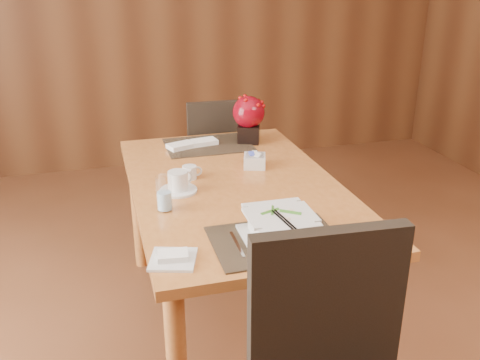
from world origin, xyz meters
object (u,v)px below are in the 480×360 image
object	(u,v)px
soup_setting	(280,227)
sugar_caddy	(255,161)
coffee_cup	(178,183)
berry_decor	(249,116)
bread_plate	(173,259)
creamer_jug	(190,172)
far_chair	(220,162)
water_glass	(164,193)
dining_table	(235,203)

from	to	relation	value
soup_setting	sugar_caddy	bearing A→B (deg)	80.60
coffee_cup	berry_decor	world-z (taller)	berry_decor
coffee_cup	bread_plate	bearing A→B (deg)	-101.28
coffee_cup	sugar_caddy	xyz separation A→B (m)	(0.40, 0.19, -0.01)
creamer_jug	far_chair	size ratio (longest dim) A/B	0.09
water_glass	coffee_cup	bearing A→B (deg)	64.26
dining_table	far_chair	xyz separation A→B (m)	(0.14, 0.89, -0.13)
creamer_jug	water_glass	bearing A→B (deg)	-114.59
berry_decor	creamer_jug	bearing A→B (deg)	-132.96
dining_table	creamer_jug	world-z (taller)	creamer_jug
sugar_caddy	berry_decor	xyz separation A→B (m)	(0.08, 0.38, 0.11)
dining_table	sugar_caddy	xyz separation A→B (m)	(0.14, 0.17, 0.13)
coffee_cup	dining_table	bearing A→B (deg)	4.71
water_glass	bread_plate	distance (m)	0.40
far_chair	creamer_jug	bearing A→B (deg)	69.59
berry_decor	far_chair	distance (m)	0.51
berry_decor	bread_plate	distance (m)	1.29
dining_table	coffee_cup	bearing A→B (deg)	-175.29
far_chair	bread_plate	bearing A→B (deg)	73.11
far_chair	water_glass	bearing A→B (deg)	68.28
water_glass	bread_plate	bearing A→B (deg)	-94.42
coffee_cup	berry_decor	size ratio (longest dim) A/B	0.63
creamer_jug	bread_plate	world-z (taller)	creamer_jug
dining_table	creamer_jug	distance (m)	0.25
water_glass	bread_plate	world-z (taller)	water_glass
creamer_jug	bread_plate	xyz separation A→B (m)	(-0.19, -0.70, -0.03)
coffee_cup	water_glass	world-z (taller)	water_glass
dining_table	water_glass	bearing A→B (deg)	-150.65
dining_table	soup_setting	distance (m)	0.57
water_glass	creamer_jug	xyz separation A→B (m)	(0.16, 0.30, -0.04)
coffee_cup	bread_plate	size ratio (longest dim) A/B	1.09
dining_table	far_chair	bearing A→B (deg)	80.98
bread_plate	far_chair	bearing A→B (deg)	70.90
sugar_caddy	far_chair	xyz separation A→B (m)	(-0.00, 0.72, -0.26)
soup_setting	water_glass	world-z (taller)	water_glass
sugar_caddy	water_glass	bearing A→B (deg)	-142.93
sugar_caddy	far_chair	bearing A→B (deg)	90.07
soup_setting	berry_decor	bearing A→B (deg)	79.92
creamer_jug	far_chair	bearing A→B (deg)	69.96
far_chair	coffee_cup	bearing A→B (deg)	68.62
water_glass	berry_decor	xyz separation A→B (m)	(0.56, 0.74, 0.07)
soup_setting	water_glass	size ratio (longest dim) A/B	1.79
coffee_cup	sugar_caddy	world-z (taller)	coffee_cup
coffee_cup	far_chair	world-z (taller)	far_chair
water_glass	sugar_caddy	distance (m)	0.61
dining_table	creamer_jug	xyz separation A→B (m)	(-0.18, 0.11, 0.13)
sugar_caddy	berry_decor	bearing A→B (deg)	77.88
dining_table	berry_decor	xyz separation A→B (m)	(0.22, 0.55, 0.24)
berry_decor	far_chair	bearing A→B (deg)	103.35
dining_table	coffee_cup	size ratio (longest dim) A/B	9.34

